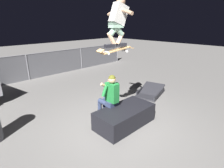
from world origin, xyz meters
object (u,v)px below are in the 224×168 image
at_px(person_sitting_on_ledge, 109,96).
at_px(skater_airborne, 118,20).
at_px(skateboard, 116,50).
at_px(ledge_box_main, 125,116).
at_px(kicker_ramp, 150,93).

relative_size(person_sitting_on_ledge, skater_airborne, 1.17).
relative_size(person_sitting_on_ledge, skateboard, 1.26).
height_order(ledge_box_main, skater_airborne, skater_airborne).
bearing_deg(skater_airborne, skateboard, 171.50).
bearing_deg(person_sitting_on_ledge, kicker_ramp, 5.88).
distance_m(ledge_box_main, skater_airborne, 2.39).
relative_size(ledge_box_main, person_sitting_on_ledge, 1.21).
bearing_deg(skateboard, skater_airborne, -8.50).
relative_size(person_sitting_on_ledge, kicker_ramp, 0.95).
xyz_separation_m(ledge_box_main, person_sitting_on_ledge, (-0.11, 0.46, 0.49)).
bearing_deg(skater_airborne, person_sitting_on_ledge, 145.93).
relative_size(skater_airborne, kicker_ramp, 0.81).
bearing_deg(skateboard, person_sitting_on_ledge, 137.39).
height_order(skateboard, skater_airborne, skater_airborne).
bearing_deg(ledge_box_main, skater_airborne, 79.51).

